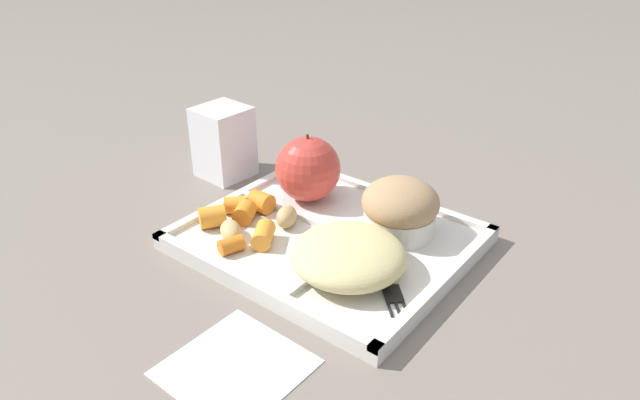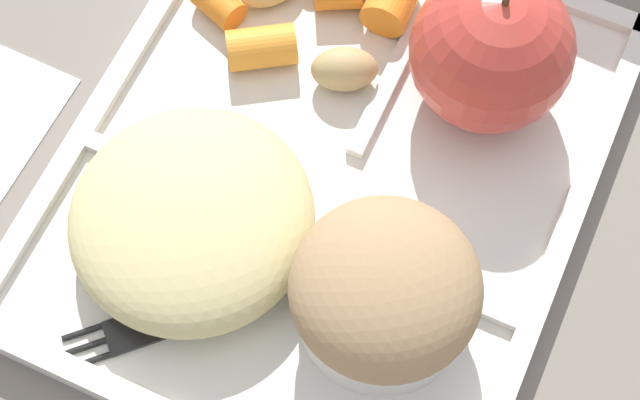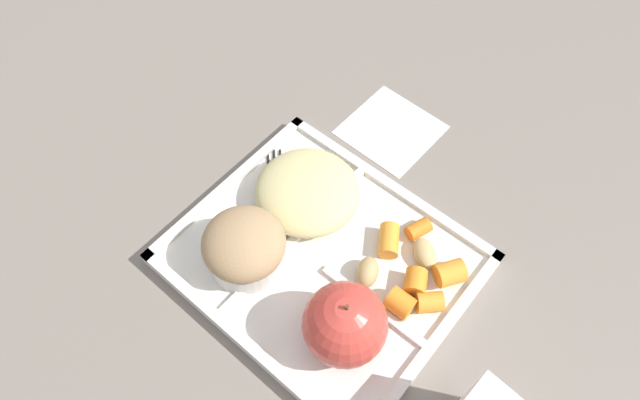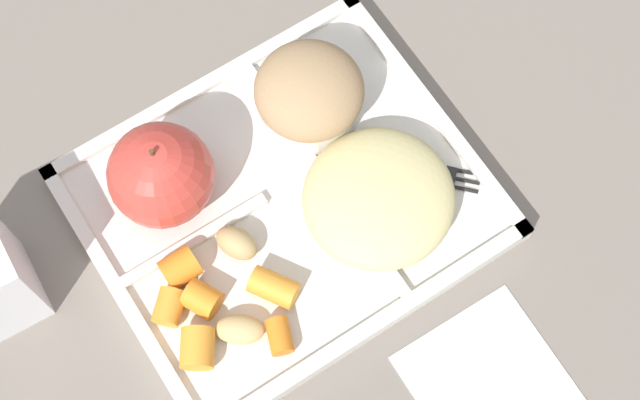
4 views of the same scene
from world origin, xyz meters
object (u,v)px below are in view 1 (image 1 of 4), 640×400
green_apple (308,169)px  milk_carton (224,142)px  bran_muffin (400,208)px  plastic_fork (386,276)px  lunch_tray (328,239)px

green_apple → milk_carton: green_apple is taller
green_apple → bran_muffin: green_apple is taller
bran_muffin → milk_carton: (-0.30, 0.00, 0.01)m
bran_muffin → plastic_fork: bran_muffin is taller
bran_muffin → milk_carton: size_ratio=0.88×
green_apple → bran_muffin: size_ratio=0.99×
lunch_tray → milk_carton: bearing=165.7°
lunch_tray → plastic_fork: (0.10, -0.03, 0.01)m
lunch_tray → green_apple: size_ratio=3.47×
lunch_tray → milk_carton: size_ratio=3.03×
lunch_tray → bran_muffin: 0.09m
lunch_tray → bran_muffin: (0.06, 0.06, 0.04)m
lunch_tray → bran_muffin: bran_muffin is taller
green_apple → plastic_fork: green_apple is taller
plastic_fork → milk_carton: bearing=165.2°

